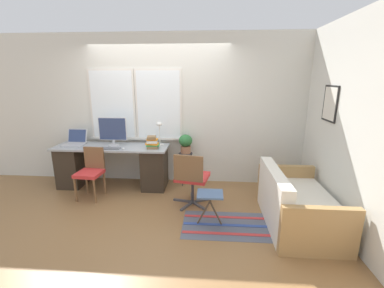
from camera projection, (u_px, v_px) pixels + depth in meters
name	position (u px, v px, depth m)	size (l,w,h in m)	color
ground_plane	(155.00, 194.00, 4.39)	(14.00, 14.00, 0.00)	olive
wall_back_with_window	(159.00, 110.00, 4.71)	(9.00, 0.12, 2.70)	silver
wall_right_with_picture	(325.00, 118.00, 3.86)	(0.08, 9.00, 2.70)	silver
desk	(113.00, 165.00, 4.64)	(2.01, 0.60, 0.76)	#9EA3A8
laptop	(75.00, 142.00, 4.64)	(0.36, 0.34, 0.26)	#B7B7BC
monitor	(113.00, 131.00, 4.54)	(0.50, 0.19, 0.50)	silver
keyboard	(110.00, 148.00, 4.37)	(0.35, 0.12, 0.02)	slate
mouse	(123.00, 149.00, 4.32)	(0.04, 0.06, 0.03)	silver
desk_lamp	(159.00, 129.00, 4.56)	(0.15, 0.15, 0.42)	white
book_stack	(152.00, 143.00, 4.38)	(0.24, 0.20, 0.21)	olive
desk_chair_wooden	(91.00, 171.00, 4.21)	(0.41, 0.42, 0.82)	brown
office_chair_swivel	(191.00, 177.00, 3.91)	(0.62, 0.62, 0.86)	#47474C
couch_loveseat	(296.00, 206.00, 3.45)	(0.84, 1.43, 0.75)	white
plant_stand	(186.00, 157.00, 4.69)	(0.25, 0.25, 0.60)	#333338
potted_plant	(186.00, 143.00, 4.62)	(0.24, 0.24, 0.34)	#9E6B4C
floor_rug_striped	(225.00, 225.00, 3.47)	(1.16, 0.70, 0.01)	#565B6B
folding_stool	(210.00, 197.00, 3.40)	(0.35, 0.29, 0.46)	slate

